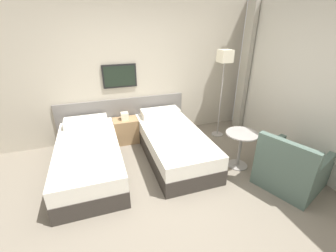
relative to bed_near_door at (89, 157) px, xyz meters
name	(u,v)px	position (x,y,z in m)	size (l,w,h in m)	color
ground_plane	(164,195)	(0.96, -0.95, -0.26)	(16.00, 16.00, 0.00)	slate
wall_headboard	(131,74)	(0.95, 1.07, 1.05)	(10.00, 0.10, 2.70)	#B7AD99
wall_window	(328,91)	(3.39, -1.09, 1.08)	(0.21, 4.49, 2.70)	white
bed_near_door	(89,157)	(0.00, 0.00, 0.00)	(0.96, 2.05, 0.62)	#332D28
bed_near_window	(173,143)	(1.43, 0.00, 0.00)	(0.96, 2.05, 0.62)	#332D28
nightstand	(126,130)	(0.72, 0.79, 0.00)	(0.47, 0.35, 0.63)	#9E7A51
floor_lamp	(224,65)	(2.64, 0.48, 1.22)	(0.24, 0.24, 1.76)	#9E9993
side_table	(241,143)	(2.37, -0.66, 0.18)	(0.51, 0.51, 0.62)	gray
armchair	(290,170)	(2.79, -1.32, 0.01)	(1.06, 1.03, 0.85)	#4C6056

